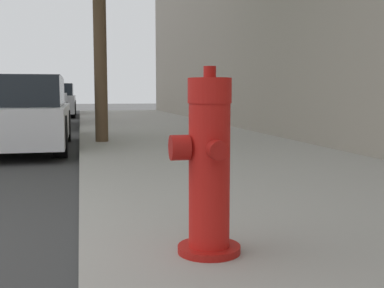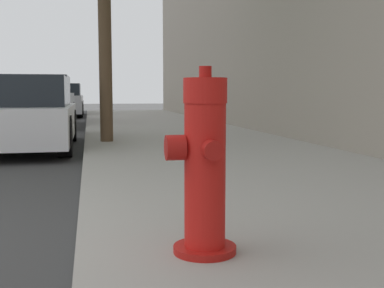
% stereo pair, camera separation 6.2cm
% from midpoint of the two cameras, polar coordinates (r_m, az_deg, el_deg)
% --- Properties ---
extents(sidewalk_slab, '(3.52, 40.00, 0.13)m').
position_cam_midpoint_polar(sidewalk_slab, '(3.18, 20.32, -9.95)').
color(sidewalk_slab, '#99968E').
rests_on(sidewalk_slab, ground_plane).
extents(fire_hydrant, '(0.35, 0.36, 0.92)m').
position_cam_midpoint_polar(fire_hydrant, '(2.35, 1.19, -2.88)').
color(fire_hydrant, '#A91511').
rests_on(fire_hydrant, sidewalk_slab).
extents(parked_car_near, '(1.73, 3.80, 1.18)m').
position_cam_midpoint_polar(parked_car_near, '(8.31, -20.60, 3.29)').
color(parked_car_near, silver).
rests_on(parked_car_near, ground_plane).
extents(parked_car_mid, '(1.87, 4.08, 1.39)m').
position_cam_midpoint_polar(parked_car_mid, '(13.86, -18.70, 4.74)').
color(parked_car_mid, '#4C5156').
rests_on(parked_car_mid, ground_plane).
extents(parked_car_far, '(1.74, 4.53, 1.28)m').
position_cam_midpoint_polar(parked_car_far, '(19.79, -16.26, 4.96)').
color(parked_car_far, '#B7B7BC').
rests_on(parked_car_far, ground_plane).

